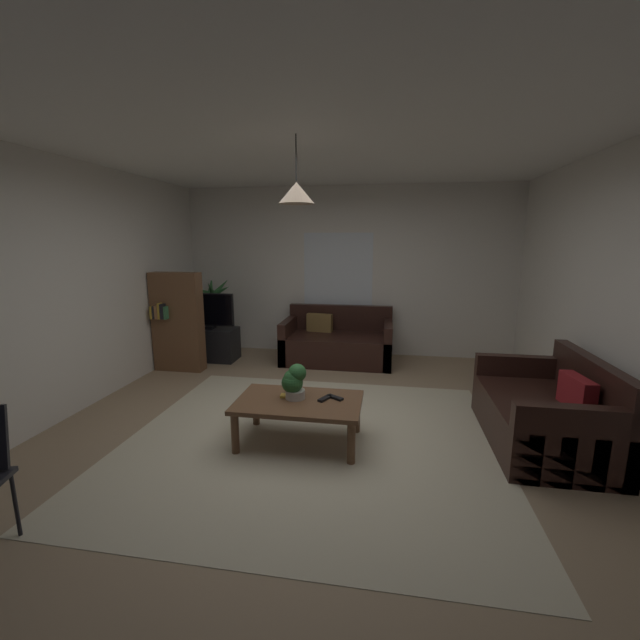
{
  "coord_description": "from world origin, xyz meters",
  "views": [
    {
      "loc": [
        0.66,
        -3.63,
        1.84
      ],
      "look_at": [
        0.0,
        0.3,
        1.05
      ],
      "focal_mm": 22.7,
      "sensor_mm": 36.0,
      "label": 1
    }
  ],
  "objects_px": {
    "tv_stand": "(208,344)",
    "tv": "(206,310)",
    "potted_plant_on_table": "(294,381)",
    "bookshelf_corner": "(177,322)",
    "remote_on_table_1": "(325,398)",
    "pendant_lamp": "(296,193)",
    "book_on_table_0": "(287,396)",
    "coffee_table": "(299,406)",
    "potted_palm_corner": "(213,318)",
    "couch_under_window": "(337,344)",
    "remote_on_table_0": "(335,398)",
    "couch_right_side": "(545,416)"
  },
  "relations": [
    {
      "from": "tv_stand",
      "to": "tv",
      "type": "bearing_deg",
      "value": -90.0
    },
    {
      "from": "potted_plant_on_table",
      "to": "bookshelf_corner",
      "type": "xyz_separation_m",
      "value": [
        -2.1,
        1.75,
        0.13
      ]
    },
    {
      "from": "remote_on_table_1",
      "to": "pendant_lamp",
      "type": "xyz_separation_m",
      "value": [
        -0.23,
        -0.05,
        1.8
      ]
    },
    {
      "from": "book_on_table_0",
      "to": "pendant_lamp",
      "type": "relative_size",
      "value": 0.22
    },
    {
      "from": "coffee_table",
      "to": "potted_palm_corner",
      "type": "xyz_separation_m",
      "value": [
        -2.07,
        2.78,
        0.21
      ]
    },
    {
      "from": "couch_under_window",
      "to": "tv",
      "type": "bearing_deg",
      "value": -172.51
    },
    {
      "from": "remote_on_table_0",
      "to": "tv_stand",
      "type": "bearing_deg",
      "value": -102.69
    },
    {
      "from": "couch_right_side",
      "to": "bookshelf_corner",
      "type": "xyz_separation_m",
      "value": [
        -4.37,
        1.45,
        0.43
      ]
    },
    {
      "from": "book_on_table_0",
      "to": "remote_on_table_0",
      "type": "height_order",
      "value": "remote_on_table_0"
    },
    {
      "from": "couch_right_side",
      "to": "book_on_table_0",
      "type": "bearing_deg",
      "value": -83.12
    },
    {
      "from": "couch_right_side",
      "to": "coffee_table",
      "type": "height_order",
      "value": "couch_right_side"
    },
    {
      "from": "coffee_table",
      "to": "remote_on_table_1",
      "type": "relative_size",
      "value": 7.09
    },
    {
      "from": "coffee_table",
      "to": "remote_on_table_0",
      "type": "distance_m",
      "value": 0.34
    },
    {
      "from": "couch_right_side",
      "to": "remote_on_table_0",
      "type": "bearing_deg",
      "value": -82.34
    },
    {
      "from": "coffee_table",
      "to": "remote_on_table_0",
      "type": "bearing_deg",
      "value": 15.8
    },
    {
      "from": "remote_on_table_0",
      "to": "potted_palm_corner",
      "type": "bearing_deg",
      "value": -106.48
    },
    {
      "from": "tv_stand",
      "to": "potted_palm_corner",
      "type": "distance_m",
      "value": 0.54
    },
    {
      "from": "bookshelf_corner",
      "to": "book_on_table_0",
      "type": "bearing_deg",
      "value": -40.61
    },
    {
      "from": "book_on_table_0",
      "to": "potted_plant_on_table",
      "type": "xyz_separation_m",
      "value": [
        0.07,
        -0.02,
        0.16
      ]
    },
    {
      "from": "couch_under_window",
      "to": "book_on_table_0",
      "type": "xyz_separation_m",
      "value": [
        -0.15,
        -2.53,
        0.15
      ]
    },
    {
      "from": "tv_stand",
      "to": "tv",
      "type": "relative_size",
      "value": 1.02
    },
    {
      "from": "tv",
      "to": "bookshelf_corner",
      "type": "xyz_separation_m",
      "value": [
        -0.19,
        -0.53,
        -0.08
      ]
    },
    {
      "from": "couch_right_side",
      "to": "remote_on_table_0",
      "type": "distance_m",
      "value": 1.92
    },
    {
      "from": "tv_stand",
      "to": "couch_under_window",
      "type": "bearing_deg",
      "value": 6.88
    },
    {
      "from": "couch_right_side",
      "to": "remote_on_table_1",
      "type": "xyz_separation_m",
      "value": [
        -1.98,
        -0.29,
        0.15
      ]
    },
    {
      "from": "potted_plant_on_table",
      "to": "bookshelf_corner",
      "type": "bearing_deg",
      "value": 140.12
    },
    {
      "from": "potted_palm_corner",
      "to": "bookshelf_corner",
      "type": "distance_m",
      "value": 1.0
    },
    {
      "from": "bookshelf_corner",
      "to": "potted_palm_corner",
      "type": "bearing_deg",
      "value": 84.88
    },
    {
      "from": "remote_on_table_0",
      "to": "bookshelf_corner",
      "type": "distance_m",
      "value": 3.02
    },
    {
      "from": "book_on_table_0",
      "to": "bookshelf_corner",
      "type": "relative_size",
      "value": 0.08
    },
    {
      "from": "couch_right_side",
      "to": "bookshelf_corner",
      "type": "height_order",
      "value": "bookshelf_corner"
    },
    {
      "from": "potted_palm_corner",
      "to": "pendant_lamp",
      "type": "xyz_separation_m",
      "value": [
        2.07,
        -2.78,
        1.65
      ]
    },
    {
      "from": "remote_on_table_1",
      "to": "bookshelf_corner",
      "type": "distance_m",
      "value": 2.97
    },
    {
      "from": "remote_on_table_0",
      "to": "remote_on_table_1",
      "type": "relative_size",
      "value": 1.0
    },
    {
      "from": "remote_on_table_0",
      "to": "tv",
      "type": "distance_m",
      "value": 3.22
    },
    {
      "from": "couch_under_window",
      "to": "bookshelf_corner",
      "type": "relative_size",
      "value": 1.17
    },
    {
      "from": "remote_on_table_1",
      "to": "potted_palm_corner",
      "type": "bearing_deg",
      "value": 157.36
    },
    {
      "from": "book_on_table_0",
      "to": "remote_on_table_0",
      "type": "relative_size",
      "value": 0.74
    },
    {
      "from": "couch_under_window",
      "to": "potted_palm_corner",
      "type": "xyz_separation_m",
      "value": [
        -2.09,
        0.19,
        0.29
      ]
    },
    {
      "from": "book_on_table_0",
      "to": "pendant_lamp",
      "type": "xyz_separation_m",
      "value": [
        0.13,
        -0.06,
        1.8
      ]
    },
    {
      "from": "remote_on_table_1",
      "to": "coffee_table",
      "type": "bearing_deg",
      "value": -139.53
    },
    {
      "from": "coffee_table",
      "to": "potted_plant_on_table",
      "type": "distance_m",
      "value": 0.23
    },
    {
      "from": "tv_stand",
      "to": "potted_palm_corner",
      "type": "xyz_separation_m",
      "value": [
        -0.1,
        0.43,
        0.32
      ]
    },
    {
      "from": "couch_under_window",
      "to": "tv",
      "type": "relative_size",
      "value": 1.86
    },
    {
      "from": "couch_right_side",
      "to": "potted_palm_corner",
      "type": "relative_size",
      "value": 1.14
    },
    {
      "from": "remote_on_table_0",
      "to": "pendant_lamp",
      "type": "relative_size",
      "value": 0.3
    },
    {
      "from": "potted_plant_on_table",
      "to": "bookshelf_corner",
      "type": "height_order",
      "value": "bookshelf_corner"
    },
    {
      "from": "coffee_table",
      "to": "remote_on_table_0",
      "type": "height_order",
      "value": "remote_on_table_0"
    },
    {
      "from": "couch_under_window",
      "to": "remote_on_table_0",
      "type": "height_order",
      "value": "couch_under_window"
    },
    {
      "from": "tv",
      "to": "remote_on_table_0",
      "type": "bearing_deg",
      "value": -44.37
    }
  ]
}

